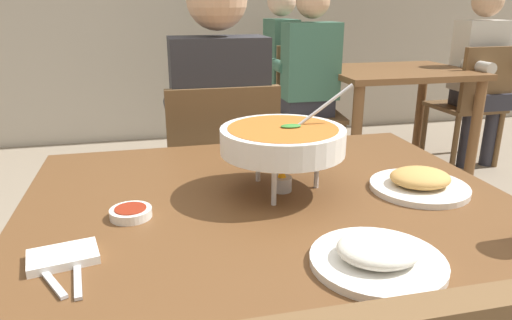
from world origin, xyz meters
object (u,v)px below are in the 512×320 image
Objects in this scene: diner_main at (218,120)px; rice_plate at (378,255)px; appetizer_plate at (420,182)px; patron_bg_left at (285,62)px; chair_bg_right at (307,103)px; chair_diner_main at (221,179)px; dining_table_far at (395,88)px; patron_bg_middle at (482,66)px; sauce_dish at (131,212)px; chair_bg_middle at (474,100)px; patron_bg_right at (308,72)px; curry_bowl at (283,141)px; chair_bg_left at (299,91)px; dining_table_main at (270,241)px.

rice_plate is at bearing -84.44° from diner_main.
patron_bg_left is at bearing 80.51° from appetizer_plate.
chair_diner_main is at bearing -121.65° from chair_bg_right.
diner_main reaches higher than dining_table_far.
patron_bg_middle reaches higher than dining_table_far.
diner_main is 0.88m from sauce_dish.
diner_main reaches higher than sauce_dish.
chair_bg_middle is (2.40, 1.99, -0.25)m from sauce_dish.
patron_bg_middle is at bearing -0.41° from patron_bg_right.
patron_bg_left reaches higher than curry_bowl.
curry_bowl is 0.39m from sauce_dish.
chair_bg_middle is at bearing -7.99° from chair_bg_right.
chair_bg_right is 0.27m from patron_bg_right.
chair_bg_right is (-0.62, 0.12, -0.10)m from dining_table_far.
rice_plate is 2.45m from patron_bg_right.
patron_bg_left reaches higher than sauce_dish.
chair_diner_main is 1.13m from rice_plate.
chair_bg_left is 1.31m from chair_bg_middle.
chair_diner_main is at bearing 95.72° from rice_plate.
curry_bowl is at bearing 100.32° from rice_plate.
rice_plate is (0.11, -0.32, 0.13)m from dining_table_main.
dining_table_far is 0.69m from patron_bg_middle.
diner_main is 1.31× the size of dining_table_far.
patron_bg_left is at bearing 72.62° from dining_table_main.
patron_bg_middle is at bearing -25.77° from chair_bg_left.
patron_bg_middle is 1.34m from patron_bg_right.
diner_main is 5.46× the size of rice_plate.
sauce_dish is at bearing -115.50° from chair_bg_left.
appetizer_plate is (0.33, -0.08, -0.11)m from curry_bowl.
chair_diner_main is 1.00× the size of chair_bg_left.
dining_table_main is 0.34m from sauce_dish.
chair_bg_right is at bearing 61.72° from sauce_dish.
patron_bg_middle is at bearing -23.93° from patron_bg_left.
patron_bg_right is at bearing 78.19° from appetizer_plate.
patron_bg_right reaches higher than dining_table_far.
appetizer_plate is 0.69m from sauce_dish.
rice_plate reaches higher than sauce_dish.
chair_bg_left is 1.37m from patron_bg_middle.
patron_bg_middle is (1.21, -0.59, 0.24)m from chair_bg_left.
dining_table_main and dining_table_far have the same top height.
patron_bg_right reaches higher than dining_table_main.
chair_diner_main is 1.61m from chair_bg_right.
appetizer_plate is at bearing -117.95° from dining_table_far.
curry_bowl is at bearing -125.74° from dining_table_far.
dining_table_main is 0.25m from curry_bowl.
sauce_dish is 3.13m from chair_bg_middle.
patron_bg_middle is at bearing 29.43° from diner_main.
sauce_dish is 0.09× the size of dining_table_far.
patron_bg_left is (1.13, 2.62, -0.01)m from sauce_dish.
chair_diner_main is at bearing -139.43° from dining_table_far.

